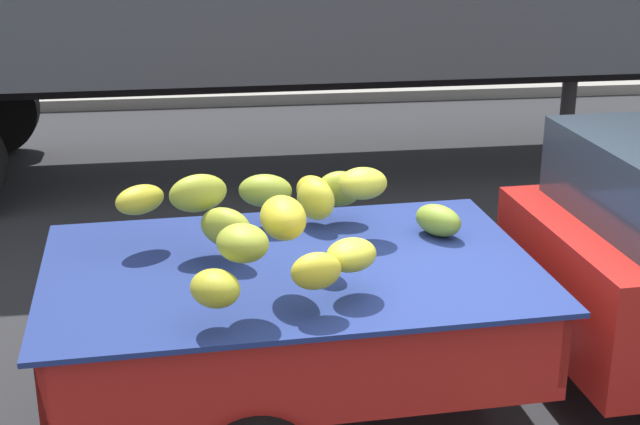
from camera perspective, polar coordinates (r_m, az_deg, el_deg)
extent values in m
cube|color=gray|center=(14.38, -1.61, 7.34)|extent=(80.00, 0.80, 0.16)
cube|color=#B21E19|center=(5.58, -1.80, -7.99)|extent=(2.82, 1.88, 0.08)
cube|color=#B21E19|center=(6.22, -3.04, -2.33)|extent=(2.72, 0.21, 0.44)
cube|color=#B21E19|center=(4.74, -0.22, -9.84)|extent=(2.72, 0.21, 0.44)
cube|color=#B21E19|center=(5.80, 11.35, -4.42)|extent=(0.15, 1.72, 0.44)
cube|color=#B21E19|center=(5.45, -15.94, -6.49)|extent=(0.15, 1.72, 0.44)
cube|color=#B21914|center=(6.27, -3.07, -2.57)|extent=(2.61, 0.16, 0.07)
cube|color=navy|center=(5.37, -1.86, -3.36)|extent=(2.94, 2.00, 0.03)
ellipsoid|color=gold|center=(4.90, 1.94, -2.63)|extent=(0.39, 0.39, 0.17)
ellipsoid|color=olive|center=(5.96, 1.22, 1.48)|extent=(0.30, 0.20, 0.23)
ellipsoid|color=#9DA52C|center=(5.48, -7.53, 1.19)|extent=(0.40, 0.32, 0.22)
ellipsoid|color=#9BA42B|center=(5.35, -5.83, -0.92)|extent=(0.39, 0.38, 0.23)
ellipsoid|color=olive|center=(5.88, -3.40, 1.36)|extent=(0.38, 0.30, 0.21)
ellipsoid|color=#99A52D|center=(4.64, -4.80, -1.89)|extent=(0.35, 0.37, 0.19)
ellipsoid|color=gold|center=(4.68, -0.24, -3.63)|extent=(0.30, 0.24, 0.19)
ellipsoid|color=gold|center=(5.68, 2.65, 1.81)|extent=(0.33, 0.29, 0.19)
ellipsoid|color=gold|center=(5.60, -11.05, 0.78)|extent=(0.38, 0.35, 0.17)
ellipsoid|color=gold|center=(5.91, -0.37, 1.25)|extent=(0.30, 0.38, 0.21)
ellipsoid|color=gold|center=(4.88, -2.29, -0.32)|extent=(0.27, 0.39, 0.22)
ellipsoid|color=gold|center=(4.56, -6.48, -4.67)|extent=(0.35, 0.36, 0.18)
ellipsoid|color=gold|center=(5.21, -0.27, 0.80)|extent=(0.29, 0.32, 0.23)
ellipsoid|color=olive|center=(5.80, 7.30, -0.47)|extent=(0.35, 0.38, 0.19)
cylinder|color=black|center=(7.24, 18.35, -4.57)|extent=(0.65, 0.24, 0.64)
cylinder|color=black|center=(6.40, -5.82, -6.85)|extent=(0.65, 0.24, 0.64)
cube|color=black|center=(10.63, -1.46, 8.51)|extent=(11.05, 0.63, 0.30)
cylinder|color=#38383A|center=(11.61, 15.05, 6.40)|extent=(0.18, 0.18, 1.25)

